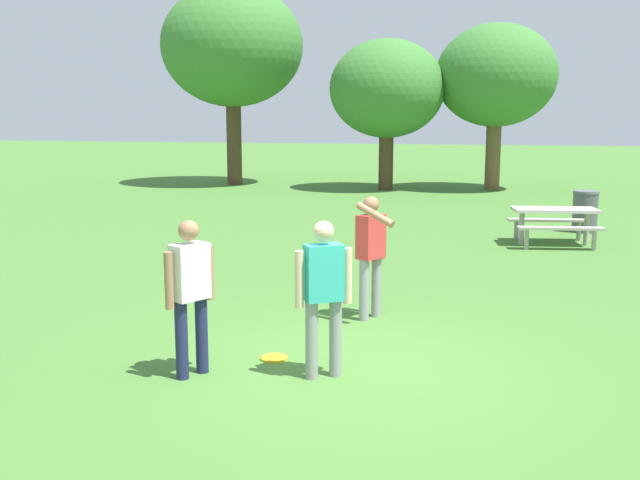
# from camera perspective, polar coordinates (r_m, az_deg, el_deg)

# --- Properties ---
(ground_plane) EXTENTS (120.00, 120.00, 0.00)m
(ground_plane) POSITION_cam_1_polar(r_m,az_deg,el_deg) (8.05, 3.03, -9.87)
(ground_plane) COLOR #447530
(person_thrower) EXTENTS (0.38, 0.54, 1.64)m
(person_thrower) POSITION_cam_1_polar(r_m,az_deg,el_deg) (7.68, -10.01, -3.65)
(person_thrower) COLOR #1E234C
(person_thrower) RESTS_ON ground
(person_catcher) EXTENTS (0.57, 0.81, 1.64)m
(person_catcher) POSITION_cam_1_polar(r_m,az_deg,el_deg) (9.71, 4.01, -0.60)
(person_catcher) COLOR gray
(person_catcher) RESTS_ON ground
(person_bystander) EXTENTS (0.54, 0.38, 1.64)m
(person_bystander) POSITION_cam_1_polar(r_m,az_deg,el_deg) (7.52, 0.28, -3.79)
(person_bystander) COLOR gray
(person_bystander) RESTS_ON ground
(frisbee) EXTENTS (0.30, 0.30, 0.03)m
(frisbee) POSITION_cam_1_polar(r_m,az_deg,el_deg) (8.33, -3.58, -9.11)
(frisbee) COLOR yellow
(frisbee) RESTS_ON ground
(picnic_table_near) EXTENTS (1.88, 1.65, 0.77)m
(picnic_table_near) POSITION_cam_1_polar(r_m,az_deg,el_deg) (16.06, 17.68, 1.62)
(picnic_table_near) COLOR #B2ADA3
(picnic_table_near) RESTS_ON ground
(trash_can_further_along) EXTENTS (0.59, 0.59, 0.96)m
(trash_can_further_along) POSITION_cam_1_polar(r_m,az_deg,el_deg) (18.07, 19.82, 2.10)
(trash_can_further_along) COLOR #515156
(trash_can_further_along) RESTS_ON ground
(tree_tall_left) EXTENTS (5.35, 5.35, 7.51)m
(tree_tall_left) POSITION_cam_1_polar(r_m,az_deg,el_deg) (28.86, -6.80, 14.63)
(tree_tall_left) COLOR #4C3823
(tree_tall_left) RESTS_ON ground
(tree_broad_center) EXTENTS (4.08, 4.08, 5.32)m
(tree_broad_center) POSITION_cam_1_polar(r_m,az_deg,el_deg) (26.70, 5.21, 11.53)
(tree_broad_center) COLOR #4C3823
(tree_broad_center) RESTS_ON ground
(tree_far_right) EXTENTS (4.23, 4.23, 5.84)m
(tree_far_right) POSITION_cam_1_polar(r_m,az_deg,el_deg) (27.21, 13.46, 12.22)
(tree_far_right) COLOR brown
(tree_far_right) RESTS_ON ground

